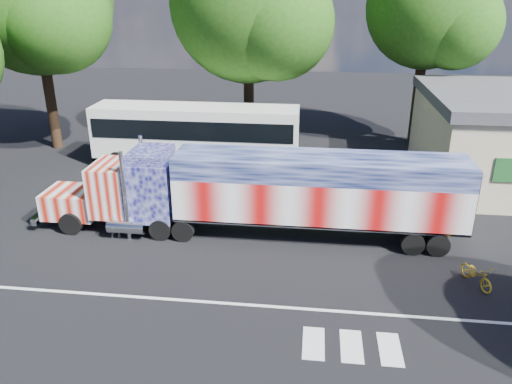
# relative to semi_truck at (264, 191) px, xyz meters

# --- Properties ---
(ground) EXTENTS (100.00, 100.00, 0.00)m
(ground) POSITION_rel_semi_truck_xyz_m (-0.42, -2.58, -2.13)
(ground) COLOR black
(lane_markings) EXTENTS (30.00, 2.67, 0.01)m
(lane_markings) POSITION_rel_semi_truck_xyz_m (1.29, -6.35, -2.13)
(lane_markings) COLOR silver
(lane_markings) RESTS_ON ground
(semi_truck) EXTENTS (19.43, 3.07, 4.14)m
(semi_truck) POSITION_rel_semi_truck_xyz_m (0.00, 0.00, 0.00)
(semi_truck) COLOR black
(semi_truck) RESTS_ON ground
(coach_bus) EXTENTS (12.81, 2.98, 3.73)m
(coach_bus) POSITION_rel_semi_truck_xyz_m (-5.28, 9.20, -0.20)
(coach_bus) COLOR silver
(coach_bus) RESTS_ON ground
(woman) EXTENTS (0.68, 0.52, 1.68)m
(woman) POSITION_rel_semi_truck_xyz_m (-6.68, -1.08, -1.29)
(woman) COLOR slate
(woman) RESTS_ON ground
(bicycle) EXTENTS (1.23, 1.83, 0.91)m
(bicycle) POSITION_rel_semi_truck_xyz_m (8.47, -3.23, -1.68)
(bicycle) COLOR gold
(bicycle) RESTS_ON ground
(tree_n_mid) EXTENTS (10.61, 10.10, 14.58)m
(tree_n_mid) POSITION_rel_semi_truck_xyz_m (-2.34, 13.50, 7.34)
(tree_n_mid) COLOR black
(tree_n_mid) RESTS_ON ground
(tree_ne_a) EXTENTS (8.63, 8.22, 13.44)m
(tree_ne_a) POSITION_rel_semi_truck_xyz_m (9.39, 15.90, 7.13)
(tree_ne_a) COLOR black
(tree_ne_a) RESTS_ON ground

